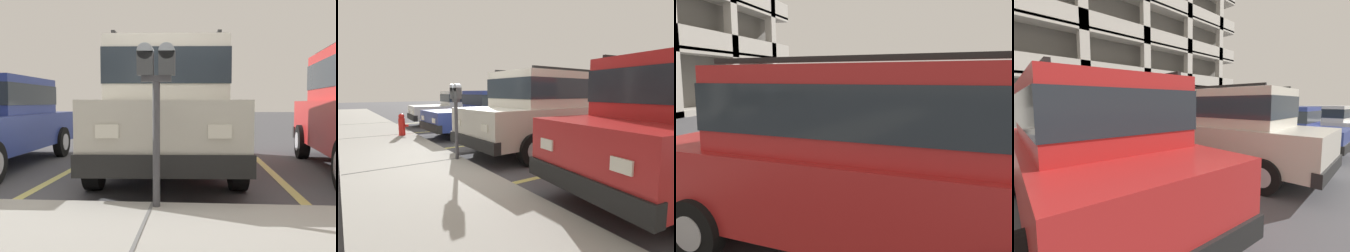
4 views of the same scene
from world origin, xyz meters
The scene contains 8 objects.
ground_plane centered at (0.00, 0.00, -0.05)m, with size 80.00×80.00×0.10m.
sidewalk centered at (0.00, 1.30, 0.06)m, with size 40.00×2.20×0.12m.
parking_stall_lines centered at (1.61, -1.40, 0.00)m, with size 12.99×4.80×0.01m.
silver_suv centered at (0.04, -2.32, 1.09)m, with size 2.19×4.87×2.03m.
dark_hatchback centered at (3.13, -2.32, 0.82)m, with size 1.90×4.51×1.54m.
blue_coupe centered at (6.62, -2.66, 0.82)m, with size 2.06×4.59×1.54m.
parking_meter_near centered at (-0.05, 0.35, 1.26)m, with size 0.35×0.12×1.53m.
fire_hydrant centered at (3.75, 0.65, 0.46)m, with size 0.30×0.30×0.70m.
Camera 2 is at (-5.01, 2.38, 1.48)m, focal length 28.00 mm.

